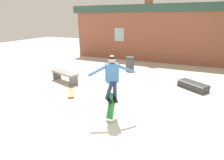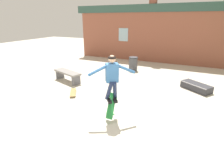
{
  "view_description": "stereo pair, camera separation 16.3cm",
  "coord_description": "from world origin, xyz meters",
  "px_view_note": "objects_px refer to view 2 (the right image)",
  "views": [
    {
      "loc": [
        1.49,
        -3.45,
        2.84
      ],
      "look_at": [
        -0.28,
        0.8,
        1.22
      ],
      "focal_mm": 28.0,
      "sensor_mm": 36.0,
      "label": 1
    },
    {
      "loc": [
        1.64,
        -3.38,
        2.84
      ],
      "look_at": [
        -0.28,
        0.8,
        1.22
      ],
      "focal_mm": 28.0,
      "sensor_mm": 36.0,
      "label": 2
    }
  ],
  "objects_px": {
    "skateboard_flipping": "(111,106)",
    "skateboard_resting": "(73,92)",
    "park_bench": "(67,74)",
    "skater": "(112,75)",
    "trash_bin": "(133,63)",
    "skate_ledge": "(196,87)"
  },
  "relations": [
    {
      "from": "skate_ledge",
      "to": "park_bench",
      "type": "bearing_deg",
      "value": -130.31
    },
    {
      "from": "park_bench",
      "to": "skateboard_resting",
      "type": "distance_m",
      "value": 1.64
    },
    {
      "from": "skate_ledge",
      "to": "trash_bin",
      "type": "distance_m",
      "value": 3.77
    },
    {
      "from": "skateboard_resting",
      "to": "park_bench",
      "type": "bearing_deg",
      "value": 11.67
    },
    {
      "from": "trash_bin",
      "to": "skater",
      "type": "xyz_separation_m",
      "value": [
        1.06,
        -5.2,
        0.96
      ]
    },
    {
      "from": "trash_bin",
      "to": "park_bench",
      "type": "bearing_deg",
      "value": -126.27
    },
    {
      "from": "skateboard_flipping",
      "to": "skateboard_resting",
      "type": "height_order",
      "value": "skateboard_flipping"
    },
    {
      "from": "trash_bin",
      "to": "skateboard_flipping",
      "type": "bearing_deg",
      "value": -78.55
    },
    {
      "from": "skate_ledge",
      "to": "skateboard_flipping",
      "type": "height_order",
      "value": "skateboard_flipping"
    },
    {
      "from": "skate_ledge",
      "to": "skateboard_resting",
      "type": "height_order",
      "value": "skate_ledge"
    },
    {
      "from": "skater",
      "to": "skate_ledge",
      "type": "bearing_deg",
      "value": 109.88
    },
    {
      "from": "trash_bin",
      "to": "skateboard_flipping",
      "type": "distance_m",
      "value": 5.4
    },
    {
      "from": "park_bench",
      "to": "skateboard_flipping",
      "type": "relative_size",
      "value": 2.51
    },
    {
      "from": "skater",
      "to": "skateboard_flipping",
      "type": "height_order",
      "value": "skater"
    },
    {
      "from": "skateboard_flipping",
      "to": "skateboard_resting",
      "type": "relative_size",
      "value": 0.81
    },
    {
      "from": "trash_bin",
      "to": "skateboard_resting",
      "type": "height_order",
      "value": "trash_bin"
    },
    {
      "from": "park_bench",
      "to": "trash_bin",
      "type": "relative_size",
      "value": 2.08
    },
    {
      "from": "skate_ledge",
      "to": "trash_bin",
      "type": "height_order",
      "value": "trash_bin"
    },
    {
      "from": "trash_bin",
      "to": "skateboard_resting",
      "type": "distance_m",
      "value": 4.37
    },
    {
      "from": "park_bench",
      "to": "skateboard_flipping",
      "type": "xyz_separation_m",
      "value": [
        3.33,
        -2.21,
        0.11
      ]
    },
    {
      "from": "park_bench",
      "to": "skater",
      "type": "xyz_separation_m",
      "value": [
        3.31,
        -2.13,
        1.02
      ]
    },
    {
      "from": "skater",
      "to": "park_bench",
      "type": "bearing_deg",
      "value": -159.55
    }
  ]
}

